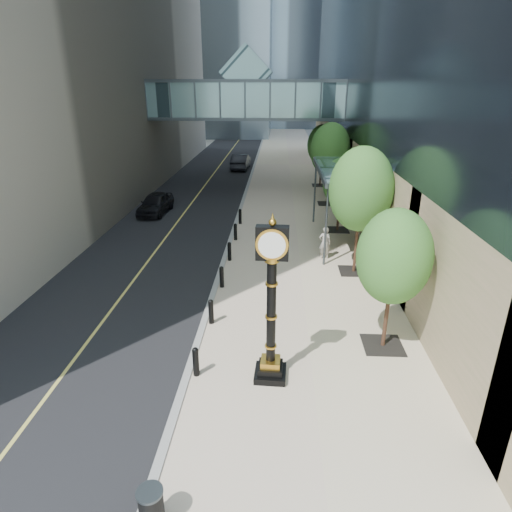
% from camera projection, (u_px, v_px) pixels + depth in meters
% --- Properties ---
extents(ground, '(320.00, 320.00, 0.00)m').
position_uv_depth(ground, '(281.00, 401.00, 12.59)').
color(ground, gray).
rests_on(ground, ground).
extents(road, '(8.00, 180.00, 0.02)m').
position_uv_depth(road, '(221.00, 164.00, 50.00)').
color(road, black).
rests_on(road, ground).
extents(sidewalk, '(8.00, 180.00, 0.06)m').
position_uv_depth(sidewalk, '(289.00, 165.00, 49.60)').
color(sidewalk, '#C3AE96').
rests_on(sidewalk, ground).
extents(curb, '(0.25, 180.00, 0.07)m').
position_uv_depth(curb, '(255.00, 164.00, 49.80)').
color(curb, gray).
rests_on(curb, ground).
extents(skywalk, '(17.00, 4.20, 5.80)m').
position_uv_depth(skywalk, '(247.00, 97.00, 35.82)').
color(skywalk, '#476871').
rests_on(skywalk, ground).
extents(entrance_canopy, '(3.00, 8.00, 4.38)m').
position_uv_depth(entrance_canopy, '(345.00, 171.00, 23.84)').
color(entrance_canopy, '#383F44').
rests_on(entrance_canopy, ground).
extents(bollard_row, '(0.20, 16.20, 0.90)m').
position_uv_depth(bollard_row, '(226.00, 264.00, 20.88)').
color(bollard_row, black).
rests_on(bollard_row, sidewalk).
extents(street_trees, '(2.97, 28.53, 6.10)m').
position_uv_depth(street_trees, '(341.00, 169.00, 26.25)').
color(street_trees, black).
rests_on(street_trees, sidewalk).
extents(street_clock, '(1.02, 1.02, 5.22)m').
position_uv_depth(street_clock, '(271.00, 314.00, 12.71)').
color(street_clock, black).
rests_on(street_clock, sidewalk).
extents(trash_bin, '(0.67, 0.67, 0.90)m').
position_uv_depth(trash_bin, '(152.00, 509.00, 8.83)').
color(trash_bin, black).
rests_on(trash_bin, sidewalk).
extents(pedestrian, '(0.64, 0.43, 1.74)m').
position_uv_depth(pedestrian, '(325.00, 243.00, 22.50)').
color(pedestrian, '#A8A29A').
rests_on(pedestrian, sidewalk).
extents(car_near, '(2.00, 4.40, 1.46)m').
position_uv_depth(car_near, '(155.00, 203.00, 30.66)').
color(car_near, black).
rests_on(car_near, road).
extents(car_far, '(1.91, 4.96, 1.61)m').
position_uv_depth(car_far, '(241.00, 161.00, 46.93)').
color(car_far, black).
rests_on(car_far, road).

